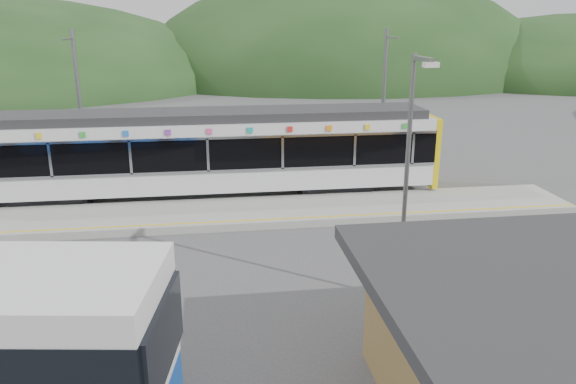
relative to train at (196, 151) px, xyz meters
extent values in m
plane|color=#4C4C4F|center=(1.90, -6.00, -2.06)|extent=(120.00, 120.00, 0.00)
ellipsoid|color=#1E3D19|center=(17.90, 48.00, -2.06)|extent=(52.00, 39.00, 26.00)
cube|color=#9E9E99|center=(1.90, -2.70, -1.91)|extent=(26.00, 3.20, 0.30)
cube|color=yellow|center=(1.90, -4.00, -1.76)|extent=(26.00, 0.10, 0.01)
cube|color=black|center=(-6.02, 0.00, -1.76)|extent=(3.20, 2.20, 0.56)
cube|color=black|center=(5.98, 0.00, -1.76)|extent=(3.20, 2.20, 0.56)
cube|color=silver|center=(-0.02, 0.00, -1.02)|extent=(20.00, 2.90, 0.92)
cube|color=black|center=(-0.02, 0.00, 0.16)|extent=(20.00, 2.96, 1.45)
cube|color=silver|center=(-0.02, -1.50, -0.51)|extent=(20.00, 0.05, 0.10)
cube|color=silver|center=(-0.02, -1.50, 0.84)|extent=(20.00, 0.05, 0.10)
cube|color=silver|center=(-0.02, 0.00, 1.11)|extent=(20.00, 2.90, 0.45)
cube|color=#2D2D30|center=(-0.02, 0.00, 1.52)|extent=(19.40, 2.50, 0.36)
cube|color=yellow|center=(10.10, 0.00, -0.16)|extent=(0.24, 2.92, 3.00)
cube|color=silver|center=(-5.52, -1.50, 0.16)|extent=(0.10, 0.05, 1.35)
cube|color=silver|center=(-2.52, -1.50, 0.16)|extent=(0.10, 0.05, 1.35)
cube|color=silver|center=(0.48, -1.50, 0.16)|extent=(0.10, 0.05, 1.35)
cube|color=silver|center=(3.48, -1.50, 0.16)|extent=(0.10, 0.05, 1.35)
cube|color=silver|center=(6.48, -1.50, 0.16)|extent=(0.10, 0.05, 1.35)
cube|color=silver|center=(8.98, -1.50, 0.16)|extent=(0.10, 0.05, 1.35)
cube|color=yellow|center=(-5.82, -1.49, 1.12)|extent=(0.22, 0.04, 0.22)
cube|color=green|center=(-4.22, -1.49, 1.12)|extent=(0.22, 0.04, 0.22)
cube|color=blue|center=(-2.62, -1.49, 1.12)|extent=(0.22, 0.04, 0.22)
cube|color=purple|center=(-1.02, -1.49, 1.12)|extent=(0.22, 0.04, 0.22)
cube|color=#E54C8C|center=(0.58, -1.49, 1.12)|extent=(0.22, 0.04, 0.22)
cube|color=#19A5A5|center=(2.18, -1.49, 1.12)|extent=(0.22, 0.04, 0.22)
cube|color=red|center=(3.78, -1.49, 1.12)|extent=(0.22, 0.04, 0.22)
cube|color=orange|center=(5.38, -1.49, 1.12)|extent=(0.22, 0.04, 0.22)
cube|color=yellow|center=(6.98, -1.49, 1.12)|extent=(0.22, 0.04, 0.22)
cube|color=green|center=(8.58, -1.49, 1.12)|extent=(0.22, 0.04, 0.22)
cylinder|color=slate|center=(-5.10, 2.60, 1.44)|extent=(0.18, 0.18, 7.00)
cube|color=slate|center=(-5.10, 1.80, 4.54)|extent=(0.08, 1.80, 0.08)
cylinder|color=slate|center=(8.90, 2.60, 1.44)|extent=(0.18, 0.18, 7.00)
cube|color=slate|center=(8.90, 1.80, 4.54)|extent=(0.08, 1.80, 0.08)
cylinder|color=slate|center=(5.60, -10.04, 1.25)|extent=(0.12, 0.12, 6.63)
cube|color=slate|center=(5.60, -10.54, 4.46)|extent=(0.16, 1.11, 0.12)
cube|color=silver|center=(5.60, -11.04, 4.37)|extent=(0.36, 0.19, 0.12)
camera|label=1|loc=(0.61, -23.45, 5.40)|focal=35.00mm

